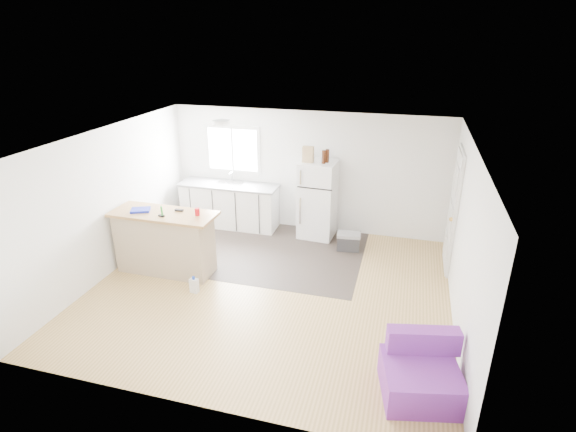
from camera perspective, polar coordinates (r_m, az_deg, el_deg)
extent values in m
cube|color=#A78246|center=(7.23, -2.32, -9.26)|extent=(5.50, 5.00, 0.01)
cube|color=white|center=(6.30, -2.66, 9.64)|extent=(5.50, 5.00, 0.01)
cube|color=white|center=(8.94, 2.41, 5.63)|extent=(5.50, 0.01, 2.40)
cube|color=white|center=(4.65, -12.08, -12.21)|extent=(5.50, 0.01, 2.40)
cube|color=white|center=(7.91, -21.83, 1.66)|extent=(0.01, 5.00, 2.40)
cube|color=white|center=(6.45, 21.52, -2.96)|extent=(0.01, 5.00, 2.40)
cube|color=#312824|center=(8.47, -4.46, -4.19)|extent=(4.05, 2.50, 0.00)
cube|color=white|center=(9.29, -7.02, 8.39)|extent=(1.18, 0.04, 0.98)
cube|color=white|center=(9.28, -7.06, 8.36)|extent=(1.05, 0.01, 0.85)
cube|color=white|center=(9.27, -7.08, 8.35)|extent=(0.03, 0.02, 0.85)
cube|color=white|center=(7.94, 20.22, 0.55)|extent=(0.05, 0.82, 2.03)
cube|color=white|center=(7.94, 20.30, 0.57)|extent=(0.03, 0.92, 2.10)
sphere|color=gold|center=(7.65, 20.01, -0.40)|extent=(0.07, 0.07, 0.07)
cylinder|color=white|center=(7.83, -8.46, 11.70)|extent=(0.30, 0.30, 0.07)
cube|color=white|center=(9.37, -7.39, 1.30)|extent=(1.97, 0.60, 0.87)
cube|color=slate|center=(9.21, -7.53, 3.92)|extent=(2.03, 0.64, 0.04)
cube|color=silver|center=(9.19, -7.60, 3.86)|extent=(0.54, 0.42, 0.06)
cube|color=tan|center=(7.78, -15.34, -3.36)|extent=(1.59, 0.58, 1.02)
cube|color=tan|center=(7.55, -15.55, 0.25)|extent=(1.74, 0.68, 0.05)
cube|color=white|center=(8.72, 3.79, 2.08)|extent=(0.71, 0.67, 1.52)
cube|color=black|center=(8.31, 3.39, 3.50)|extent=(0.67, 0.06, 0.02)
cube|color=silver|center=(8.30, 1.60, 4.94)|extent=(0.03, 0.02, 0.27)
cube|color=silver|center=(8.53, 1.55, 0.66)|extent=(0.03, 0.02, 0.53)
cube|color=#2E2E30|center=(8.45, 7.68, -3.38)|extent=(0.43, 0.31, 0.27)
cube|color=gray|center=(8.38, 7.74, -2.37)|extent=(0.45, 0.33, 0.05)
cube|color=purple|center=(5.53, 16.41, -19.46)|extent=(0.97, 0.93, 0.39)
cube|color=purple|center=(5.54, 16.81, -14.85)|extent=(0.85, 0.36, 0.29)
cube|color=silver|center=(7.23, -11.83, -8.65)|extent=(0.13, 0.10, 0.23)
cylinder|color=#1A3EB8|center=(7.16, -11.92, -7.70)|extent=(0.05, 0.05, 0.05)
cylinder|color=green|center=(7.66, -15.27, -2.63)|extent=(0.17, 0.31, 1.22)
sphere|color=beige|center=(7.89, -16.02, -6.76)|extent=(0.14, 0.14, 0.14)
cylinder|color=red|center=(7.29, -11.45, 0.53)|extent=(0.08, 0.08, 0.12)
cube|color=#121FAF|center=(7.72, -18.23, 0.73)|extent=(0.36, 0.32, 0.04)
cube|color=black|center=(7.54, -13.66, 0.73)|extent=(0.14, 0.05, 0.03)
cube|color=black|center=(7.40, -15.79, 0.04)|extent=(0.11, 0.06, 0.03)
cube|color=tan|center=(8.39, 2.56, 7.81)|extent=(0.21, 0.11, 0.30)
cylinder|color=#39180A|center=(8.34, 4.56, 7.49)|extent=(0.09, 0.09, 0.25)
cylinder|color=#39180A|center=(8.42, 5.01, 7.62)|extent=(0.09, 0.09, 0.25)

